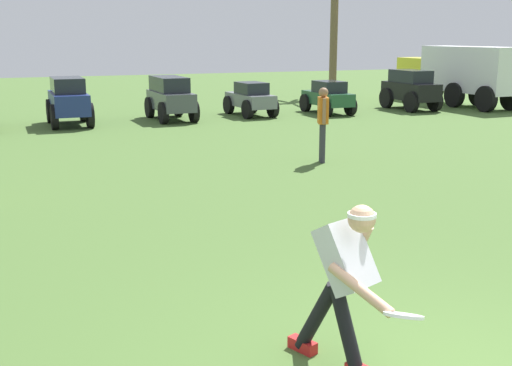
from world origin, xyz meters
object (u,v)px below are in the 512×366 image
object	(u,v)px
frisbee_in_flight	(404,316)
parked_car_slot_f	(328,97)
teammate_midfield	(323,118)
palm_tree_right_of_centre	(334,12)
box_truck	(458,72)
parked_car_slot_d	(170,97)
parked_car_slot_g	(410,89)
frisbee_thrower	(344,277)
parked_car_slot_c	(68,100)
parked_car_slot_e	(250,98)

from	to	relation	value
frisbee_in_flight	parked_car_slot_f	world-z (taller)	parked_car_slot_f
teammate_midfield	palm_tree_right_of_centre	world-z (taller)	palm_tree_right_of_centre
box_truck	parked_car_slot_d	bearing A→B (deg)	-178.64
frisbee_in_flight	parked_car_slot_g	bearing A→B (deg)	55.06
frisbee_thrower	parked_car_slot_c	size ratio (longest dim) A/B	0.59
parked_car_slot_e	parked_car_slot_g	size ratio (longest dim) A/B	0.96
teammate_midfield	box_truck	xyz separation A→B (m)	(9.98, 8.22, 0.29)
parked_car_slot_c	box_truck	world-z (taller)	box_truck
palm_tree_right_of_centre	parked_car_slot_c	bearing A→B (deg)	-154.14
parked_car_slot_c	palm_tree_right_of_centre	size ratio (longest dim) A/B	0.40
teammate_midfield	frisbee_in_flight	bearing A→B (deg)	-113.95
frisbee_in_flight	parked_car_slot_e	world-z (taller)	parked_car_slot_e
parked_car_slot_c	parked_car_slot_d	world-z (taller)	parked_car_slot_c
parked_car_slot_f	parked_car_slot_g	world-z (taller)	parked_car_slot_g
frisbee_in_flight	palm_tree_right_of_centre	bearing A→B (deg)	62.91
frisbee_in_flight	parked_car_slot_f	xyz separation A→B (m)	(7.89, 16.04, -0.19)
parked_car_slot_g	parked_car_slot_c	bearing A→B (deg)	178.85
teammate_midfield	parked_car_slot_f	size ratio (longest dim) A/B	0.70
frisbee_in_flight	parked_car_slot_e	xyz separation A→B (m)	(5.22, 16.45, -0.19)
parked_car_slot_g	frisbee_thrower	bearing A→B (deg)	-126.32
parked_car_slot_d	teammate_midfield	bearing A→B (deg)	-81.12
box_truck	palm_tree_right_of_centre	distance (m)	6.33
frisbee_in_flight	frisbee_thrower	bearing A→B (deg)	95.40
parked_car_slot_e	frisbee_thrower	bearing A→B (deg)	-108.57
parked_car_slot_c	parked_car_slot_e	bearing A→B (deg)	2.23
frisbee_in_flight	parked_car_slot_e	distance (m)	17.26
parked_car_slot_e	parked_car_slot_g	xyz separation A→B (m)	(5.94, -0.46, 0.18)
parked_car_slot_e	parked_car_slot_g	bearing A→B (deg)	-4.45
frisbee_thrower	parked_car_slot_e	world-z (taller)	frisbee_thrower
parked_car_slot_c	box_truck	distance (m)	14.33
frisbee_thrower	parked_car_slot_f	world-z (taller)	frisbee_thrower
teammate_midfield	parked_car_slot_e	world-z (taller)	teammate_midfield
teammate_midfield	parked_car_slot_d	bearing A→B (deg)	98.88
parked_car_slot_c	palm_tree_right_of_centre	bearing A→B (deg)	25.86
parked_car_slot_e	box_truck	size ratio (longest dim) A/B	0.38
frisbee_in_flight	parked_car_slot_e	bearing A→B (deg)	72.38
parked_car_slot_c	parked_car_slot_e	size ratio (longest dim) A/B	1.04
box_truck	parked_car_slot_g	bearing A→B (deg)	-165.68
parked_car_slot_c	parked_car_slot_g	xyz separation A→B (m)	(11.77, -0.24, 0.00)
parked_car_slot_e	palm_tree_right_of_centre	bearing A→B (deg)	42.54
parked_car_slot_f	box_truck	bearing A→B (deg)	5.87
parked_car_slot_e	parked_car_slot_d	bearing A→B (deg)	-178.36
palm_tree_right_of_centre	parked_car_slot_d	bearing A→B (deg)	-147.38
frisbee_thrower	parked_car_slot_c	xyz separation A→B (m)	(-0.54, 15.52, -0.04)
parked_car_slot_g	parked_car_slot_f	bearing A→B (deg)	179.10
frisbee_in_flight	box_truck	xyz separation A→B (m)	(13.72, 16.64, 0.48)
parked_car_slot_d	box_truck	distance (m)	11.23
frisbee_thrower	parked_car_slot_e	distance (m)	16.61
parked_car_slot_g	box_truck	bearing A→B (deg)	14.32
teammate_midfield	parked_car_slot_d	distance (m)	8.05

